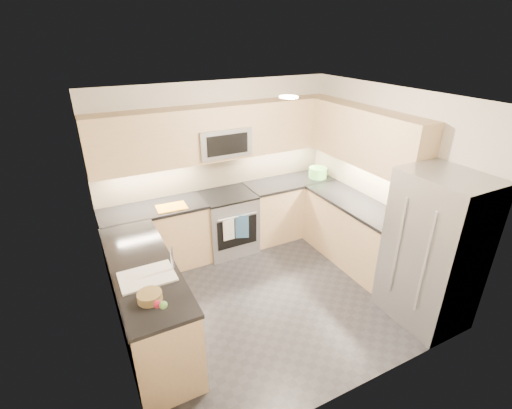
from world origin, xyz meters
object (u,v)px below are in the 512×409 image
object	(u,v)px
gas_range	(228,223)
refrigerator	(434,251)
cutting_board	(172,207)
fruit_basket	(150,297)
utensil_bowl	(318,173)
microwave	(222,141)

from	to	relation	value
gas_range	refrigerator	distance (m)	2.86
cutting_board	fruit_basket	xyz separation A→B (m)	(-0.69, -1.78, 0.03)
gas_range	utensil_bowl	xyz separation A→B (m)	(1.57, -0.06, 0.57)
utensil_bowl	fruit_basket	distance (m)	3.61
cutting_board	refrigerator	bearing A→B (deg)	-45.29
gas_range	fruit_basket	xyz separation A→B (m)	(-1.55, -1.88, 0.52)
gas_range	cutting_board	world-z (taller)	cutting_board
refrigerator	utensil_bowl	xyz separation A→B (m)	(0.12, 2.36, 0.12)
microwave	refrigerator	xyz separation A→B (m)	(1.45, -2.55, -0.80)
microwave	refrigerator	world-z (taller)	microwave
gas_range	utensil_bowl	bearing A→B (deg)	-2.33
gas_range	fruit_basket	distance (m)	2.49
refrigerator	cutting_board	distance (m)	3.28
utensil_bowl	cutting_board	xyz separation A→B (m)	(-2.43, -0.03, -0.08)
microwave	utensil_bowl	size ratio (longest dim) A/B	2.60
refrigerator	utensil_bowl	bearing A→B (deg)	87.00
gas_range	refrigerator	bearing A→B (deg)	-59.12
refrigerator	fruit_basket	size ratio (longest dim) A/B	8.18
utensil_bowl	refrigerator	bearing A→B (deg)	-93.00
microwave	fruit_basket	xyz separation A→B (m)	(-1.55, -2.00, -0.72)
cutting_board	microwave	bearing A→B (deg)	14.23
microwave	utensil_bowl	world-z (taller)	microwave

